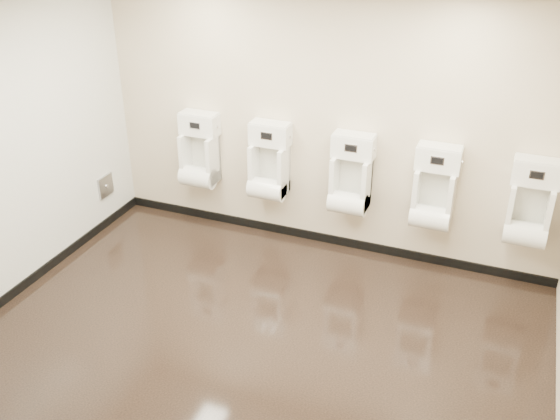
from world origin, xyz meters
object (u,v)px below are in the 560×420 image
at_px(access_panel, 106,186).
at_px(urinal_2, 351,180).
at_px(urinal_1, 269,167).
at_px(urinal_4, 529,209).
at_px(urinal_3, 434,193).
at_px(urinal_0, 199,155).

height_order(access_panel, urinal_2, urinal_2).
relative_size(urinal_1, urinal_2, 1.00).
relative_size(access_panel, urinal_1, 0.30).
xyz_separation_m(access_panel, urinal_4, (4.57, 0.40, 0.39)).
distance_m(access_panel, urinal_1, 1.98).
height_order(access_panel, urinal_3, urinal_3).
xyz_separation_m(urinal_1, urinal_2, (0.92, 0.00, 0.00)).
xyz_separation_m(urinal_1, urinal_3, (1.78, 0.00, 0.00)).
relative_size(access_panel, urinal_3, 0.30).
bearing_deg(urinal_0, urinal_3, 0.00).
xyz_separation_m(urinal_0, urinal_2, (1.77, 0.00, 0.00)).
bearing_deg(urinal_3, urinal_0, 180.00).
relative_size(urinal_3, urinal_4, 1.00).
height_order(access_panel, urinal_0, urinal_0).
xyz_separation_m(urinal_0, urinal_3, (2.63, 0.00, 0.00)).
bearing_deg(access_panel, urinal_4, 5.02).
height_order(urinal_1, urinal_4, same).
bearing_deg(access_panel, urinal_2, 8.12).
relative_size(urinal_2, urinal_4, 1.00).
distance_m(access_panel, urinal_3, 3.71).
height_order(urinal_0, urinal_3, same).
relative_size(urinal_0, urinal_4, 1.00).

